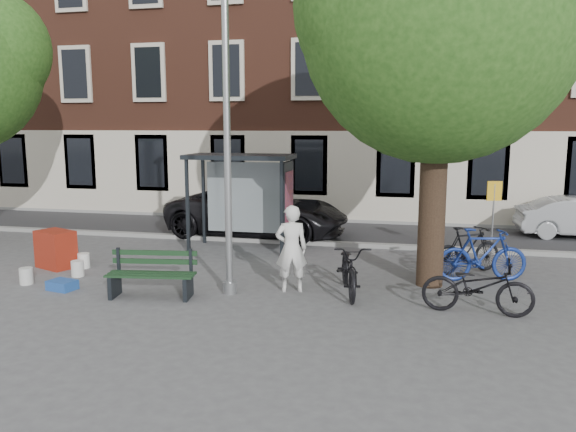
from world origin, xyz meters
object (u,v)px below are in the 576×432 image
(lamppost, at_px, (227,157))
(painter, at_px, (291,249))
(bike_b, at_px, (482,255))
(bike_d, at_px, (467,250))
(car_dark, at_px, (258,211))
(bench, at_px, (152,277))
(bike_c, at_px, (349,268))
(bike_a, at_px, (477,286))
(notice_sign, at_px, (494,204))
(red_stand, at_px, (56,249))
(bus_shelter, at_px, (255,180))

(lamppost, relative_size, painter, 3.38)
(lamppost, relative_size, bike_b, 3.08)
(painter, relative_size, bike_d, 0.98)
(painter, xyz_separation_m, car_dark, (-2.26, 5.59, -0.13))
(bench, relative_size, car_dark, 0.32)
(lamppost, distance_m, bike_d, 6.00)
(painter, bearing_deg, bike_b, -174.19)
(painter, xyz_separation_m, bench, (-2.64, -0.96, -0.49))
(painter, relative_size, bike_c, 0.88)
(bike_d, xyz_separation_m, car_dark, (-5.94, 3.29, 0.22))
(bike_a, distance_m, bike_b, 2.32)
(bike_a, xyz_separation_m, bike_c, (-2.41, 0.74, 0.02))
(car_dark, bearing_deg, bench, -179.89)
(bike_c, bearing_deg, bike_a, -29.81)
(bench, height_order, bike_a, bike_a)
(bike_d, bearing_deg, notice_sign, -72.62)
(bike_b, bearing_deg, bike_d, 7.30)
(painter, bearing_deg, bike_a, 152.86)
(bike_b, bearing_deg, red_stand, 81.67)
(bike_a, relative_size, red_stand, 2.18)
(painter, distance_m, bike_c, 1.24)
(bus_shelter, bearing_deg, bench, -100.18)
(lamppost, bearing_deg, bike_a, -2.77)
(bike_a, bearing_deg, painter, 84.64)
(bus_shelter, xyz_separation_m, bike_d, (5.48, -1.40, -1.36))
(bus_shelter, bearing_deg, notice_sign, -5.69)
(car_dark, bearing_deg, painter, -154.50)
(bus_shelter, xyz_separation_m, bike_a, (5.40, -4.34, -1.40))
(lamppost, height_order, bike_c, lamppost)
(bike_d, distance_m, car_dark, 6.79)
(bus_shelter, distance_m, painter, 4.23)
(bike_a, bearing_deg, notice_sign, -5.86)
(bus_shelter, relative_size, bike_c, 1.40)
(painter, xyz_separation_m, bike_c, (1.18, 0.09, -0.37))
(bike_c, bearing_deg, bike_d, 28.74)
(bus_shelter, xyz_separation_m, bike_c, (2.99, -3.60, -1.38))
(bike_b, xyz_separation_m, bike_c, (-2.74, -1.55, -0.06))
(bus_shelter, relative_size, bike_b, 1.44)
(painter, height_order, red_stand, painter)
(notice_sign, bearing_deg, red_stand, 177.67)
(bike_c, xyz_separation_m, red_stand, (-7.14, 0.60, -0.09))
(bench, relative_size, bike_b, 0.91)
(painter, distance_m, notice_sign, 5.33)
(bench, bearing_deg, lamppost, 12.81)
(red_stand, distance_m, notice_sign, 10.58)
(car_dark, xyz_separation_m, red_stand, (-3.69, -4.89, -0.32))
(notice_sign, bearing_deg, bike_b, -119.99)
(bike_d, bearing_deg, bus_shelter, 41.47)
(bus_shelter, relative_size, painter, 1.58)
(bike_c, bearing_deg, bus_shelter, 116.93)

